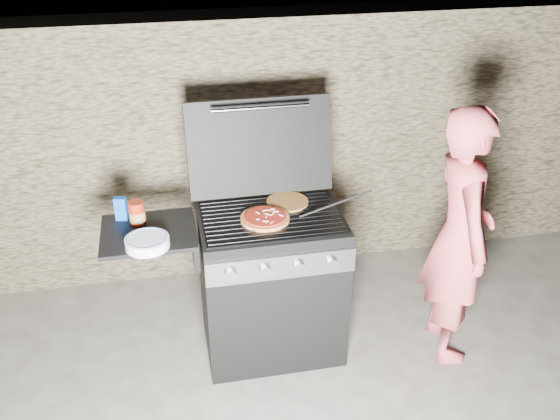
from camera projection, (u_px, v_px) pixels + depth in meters
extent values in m
plane|color=#49443F|center=(272.00, 344.00, 3.88)|extent=(50.00, 50.00, 0.00)
cube|color=#76664B|center=(243.00, 146.00, 4.35)|extent=(8.00, 0.35, 1.80)
cylinder|color=gold|center=(287.00, 202.00, 3.58)|extent=(0.31, 0.31, 0.01)
cylinder|color=maroon|center=(137.00, 213.00, 3.37)|extent=(0.11, 0.11, 0.13)
cube|color=#0A45B4|center=(121.00, 209.00, 3.40)|extent=(0.07, 0.05, 0.13)
cylinder|color=white|center=(147.00, 242.00, 3.17)|extent=(0.28, 0.28, 0.05)
imported|color=#CD4C54|center=(459.00, 236.00, 3.52)|extent=(0.45, 0.61, 1.55)
cylinder|color=black|center=(336.00, 204.00, 3.48)|extent=(0.44, 0.09, 0.09)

